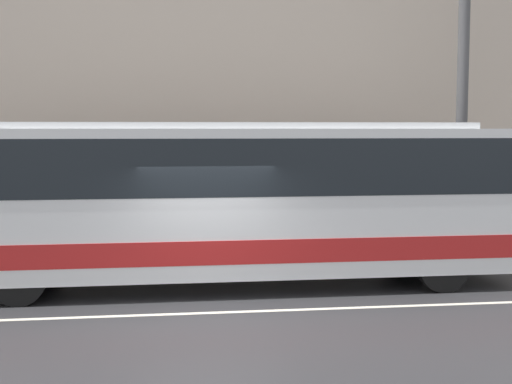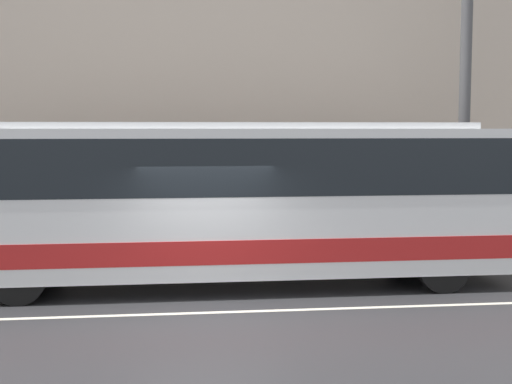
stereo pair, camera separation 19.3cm
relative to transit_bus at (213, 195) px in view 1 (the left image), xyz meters
name	(u,v)px [view 1 (the left image)]	position (x,y,z in m)	size (l,w,h in m)	color
ground_plane	(211,313)	(-0.22, -2.09, -1.86)	(60.00, 60.00, 0.00)	#2D2D30
sidewalk	(195,256)	(-0.22, 3.07, -1.79)	(60.00, 2.33, 0.13)	gray
building_facade	(191,7)	(-0.22, 4.38, 4.42)	(60.00, 0.35, 12.99)	#B7A899
lane_stripe	(211,313)	(-0.22, -2.09, -1.86)	(54.00, 0.14, 0.01)	beige
transit_bus	(213,195)	(0.00, 0.00, 0.00)	(12.01, 2.52, 3.30)	white
utility_pole_near	(463,84)	(6.28, 2.48, 2.40)	(0.28, 0.28, 8.25)	#4C4C4F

